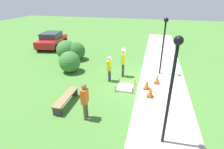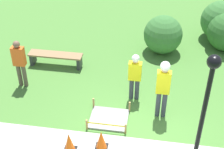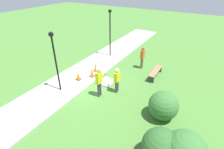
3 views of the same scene
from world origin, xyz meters
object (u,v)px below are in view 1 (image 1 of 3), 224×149
traffic_cone_far_patch (147,84)px  lamppost_near (164,38)px  traffic_cone_sidewalk_edge (157,79)px  worker_supervisor (109,67)px  traffic_cone_near_patch (151,92)px  park_bench (66,99)px  bystander_in_orange_shirt (85,100)px  lamppost_far (172,79)px  worker_assistant (123,59)px  parked_car_red (52,40)px

traffic_cone_far_patch → lamppost_near: (2.32, -0.74, 2.12)m
traffic_cone_sidewalk_edge → worker_supervisor: bearing=93.6°
traffic_cone_near_patch → park_bench: (-1.58, 4.03, -0.05)m
park_bench → bystander_in_orange_shirt: size_ratio=1.14×
traffic_cone_near_patch → bystander_in_orange_shirt: size_ratio=0.36×
bystander_in_orange_shirt → park_bench: bearing=60.5°
traffic_cone_far_patch → worker_supervisor: worker_supervisor is taller
park_bench → worker_supervisor: size_ratio=1.18×
worker_supervisor → lamppost_far: (-4.47, -3.16, 1.69)m
traffic_cone_far_patch → lamppost_far: (-3.84, -0.81, 2.26)m
park_bench → lamppost_far: bearing=-107.4°
worker_assistant → lamppost_near: bearing=-71.2°
lamppost_near → bystander_in_orange_shirt: bearing=149.8°
worker_assistant → lamppost_near: size_ratio=0.54×
traffic_cone_sidewalk_edge → lamppost_far: 5.18m
traffic_cone_sidewalk_edge → worker_supervisor: worker_supervisor is taller
traffic_cone_sidewalk_edge → lamppost_near: (1.51, -0.18, 2.12)m
traffic_cone_far_patch → parked_car_red: 11.97m
traffic_cone_near_patch → traffic_cone_sidewalk_edge: size_ratio=1.05×
traffic_cone_far_patch → park_bench: traffic_cone_far_patch is taller
lamppost_near → parked_car_red: size_ratio=0.85×
bystander_in_orange_shirt → parked_car_red: bystander_in_orange_shirt is taller
park_bench → lamppost_near: bearing=-43.8°
lamppost_near → lamppost_far: 6.17m
park_bench → bystander_in_orange_shirt: 1.66m
park_bench → bystander_in_orange_shirt: bearing=-119.5°
traffic_cone_sidewalk_edge → park_bench: bearing=126.4°
traffic_cone_far_patch → bystander_in_orange_shirt: size_ratio=0.35×
lamppost_near → traffic_cone_sidewalk_edge: bearing=173.4°
traffic_cone_near_patch → traffic_cone_sidewalk_edge: traffic_cone_near_patch is taller
traffic_cone_near_patch → lamppost_far: lamppost_far is taller
worker_supervisor → parked_car_red: bearing=51.6°
worker_supervisor → lamppost_far: lamppost_far is taller
traffic_cone_sidewalk_edge → bystander_in_orange_shirt: size_ratio=0.34×
traffic_cone_near_patch → worker_assistant: (2.32, 1.89, 0.79)m
traffic_cone_far_patch → traffic_cone_sidewalk_edge: size_ratio=1.01×
traffic_cone_sidewalk_edge → parked_car_red: (5.84, 10.50, 0.39)m
traffic_cone_sidewalk_edge → parked_car_red: 12.02m
parked_car_red → traffic_cone_near_patch: bearing=-135.4°
parked_car_red → lamppost_near: bearing=-121.2°
traffic_cone_sidewalk_edge → traffic_cone_near_patch: bearing=168.7°
traffic_cone_sidewalk_edge → lamppost_far: bearing=-177.0°
parked_car_red → bystander_in_orange_shirt: bearing=-151.8°
park_bench → lamppost_far: lamppost_far is taller
bystander_in_orange_shirt → parked_car_red: (9.81, 7.49, -0.19)m
worker_supervisor → lamppost_far: size_ratio=0.42×
bystander_in_orange_shirt → traffic_cone_near_patch: bearing=-49.0°
traffic_cone_sidewalk_edge → lamppost_near: bearing=-6.6°
traffic_cone_far_patch → lamppost_near: 3.23m
traffic_cone_far_patch → worker_assistant: size_ratio=0.31×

